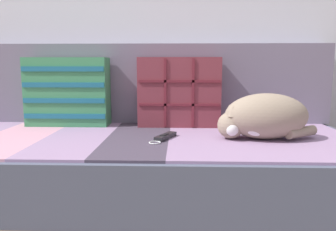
% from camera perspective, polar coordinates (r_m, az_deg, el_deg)
% --- Properties ---
extents(ground_plane, '(14.00, 14.00, 0.00)m').
position_cam_1_polar(ground_plane, '(1.52, -5.25, -18.53)').
color(ground_plane, '#7A6651').
extents(couch, '(2.00, 0.89, 0.39)m').
position_cam_1_polar(couch, '(1.54, -4.86, -10.44)').
color(couch, brown).
rests_on(couch, ground_plane).
extents(sofa_backrest, '(1.96, 0.14, 0.42)m').
position_cam_1_polar(sofa_backrest, '(1.83, -3.62, 5.64)').
color(sofa_backrest, slate).
rests_on(sofa_backrest, couch).
extents(throw_pillow_quilted, '(0.42, 0.14, 0.35)m').
position_cam_1_polar(throw_pillow_quilted, '(1.68, 1.96, 4.11)').
color(throw_pillow_quilted, brown).
rests_on(throw_pillow_quilted, couch).
extents(throw_pillow_striped, '(0.42, 0.14, 0.35)m').
position_cam_1_polar(throw_pillow_striped, '(1.78, -17.04, 3.98)').
color(throw_pillow_striped, '#3D8956').
rests_on(throw_pillow_striped, couch).
extents(sleeping_cat, '(0.43, 0.24, 0.19)m').
position_cam_1_polar(sleeping_cat, '(1.44, 16.17, -0.35)').
color(sleeping_cat, gray).
rests_on(sleeping_cat, couch).
extents(game_remote_far, '(0.12, 0.19, 0.02)m').
position_cam_1_polar(game_remote_far, '(1.40, -0.57, -3.75)').
color(game_remote_far, black).
rests_on(game_remote_far, couch).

